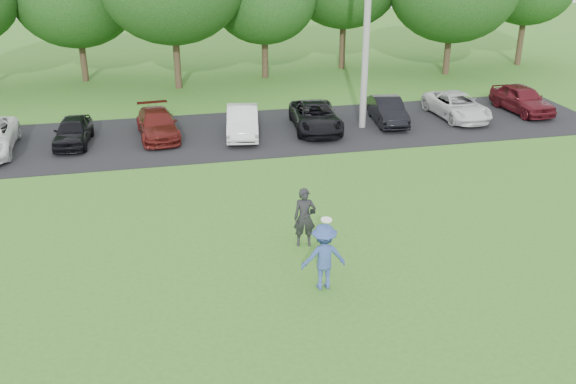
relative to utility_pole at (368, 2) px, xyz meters
The scene contains 6 objects.
ground 14.78m from the utility_pole, 112.90° to the right, with size 100.00×100.00×0.00m, color #356F1F.
parking_lot 7.54m from the utility_pole, behind, with size 32.00×6.50×0.03m, color black.
utility_pole is the anchor object (origin of this frame).
frisbee_player 14.06m from the utility_pole, 112.77° to the right, with size 1.12×0.65×1.93m.
camera_bystander 12.08m from the utility_pole, 116.87° to the right, with size 0.68×0.50×1.69m.
parked_cars 7.15m from the utility_pole, behind, with size 28.37×4.78×1.26m.
Camera 1 is at (-3.63, -12.82, 8.50)m, focal length 40.00 mm.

